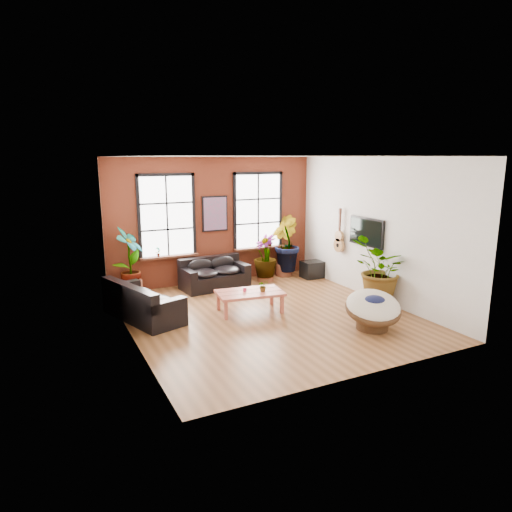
{
  "coord_description": "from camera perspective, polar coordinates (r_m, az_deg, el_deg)",
  "views": [
    {
      "loc": [
        -4.55,
        -8.63,
        3.48
      ],
      "look_at": [
        0.0,
        0.6,
        1.25
      ],
      "focal_mm": 32.0,
      "sensor_mm": 36.0,
      "label": 1
    }
  ],
  "objects": [
    {
      "name": "papasan_chair",
      "position": [
        9.73,
        14.42,
        -6.38
      ],
      "size": [
        1.49,
        1.5,
        0.86
      ],
      "rotation": [
        0.0,
        0.0,
        -0.4
      ],
      "color": "#482E19",
      "rests_on": "ground"
    },
    {
      "name": "media_box",
      "position": [
        13.54,
        7.03,
        -1.68
      ],
      "size": [
        0.6,
        0.5,
        0.49
      ],
      "rotation": [
        0.0,
        0.0,
        -0.01
      ],
      "color": "black",
      "rests_on": "ground"
    },
    {
      "name": "pot_right_wall",
      "position": [
        11.23,
        15.21,
        -5.29
      ],
      "size": [
        0.64,
        0.64,
        0.37
      ],
      "rotation": [
        0.0,
        0.0,
        -0.34
      ],
      "color": "brown",
      "rests_on": "ground"
    },
    {
      "name": "sill_plant_right",
      "position": [
        13.54,
        1.73,
        1.82
      ],
      "size": [
        0.19,
        0.19,
        0.27
      ],
      "primitive_type": "imported",
      "rotation": [
        0.0,
        0.0,
        3.49
      ],
      "color": "#214713",
      "rests_on": "room"
    },
    {
      "name": "coffee_table",
      "position": [
        10.47,
        -0.78,
        -4.75
      ],
      "size": [
        1.59,
        1.05,
        0.57
      ],
      "rotation": [
        0.0,
        0.0,
        -0.14
      ],
      "color": "#B0513F",
      "rests_on": "ground"
    },
    {
      "name": "tv_wall_unit",
      "position": [
        12.03,
        12.65,
        2.66
      ],
      "size": [
        0.13,
        1.86,
        1.2
      ],
      "color": "black",
      "rests_on": "room"
    },
    {
      "name": "floor_plant_back_right",
      "position": [
        13.58,
        3.63,
        1.6
      ],
      "size": [
        0.97,
        1.09,
        1.66
      ],
      "primitive_type": "imported",
      "rotation": [
        0.0,
        0.0,
        1.86
      ],
      "color": "#214713",
      "rests_on": "ground"
    },
    {
      "name": "floor_plant_back_left",
      "position": [
        11.93,
        -15.52,
        -0.37
      ],
      "size": [
        0.98,
        1.04,
        1.64
      ],
      "primitive_type": "imported",
      "rotation": [
        0.0,
        0.0,
        0.93
      ],
      "color": "#214713",
      "rests_on": "ground"
    },
    {
      "name": "poster",
      "position": [
        12.75,
        -5.15,
        5.29
      ],
      "size": [
        0.74,
        0.06,
        0.98
      ],
      "color": "black",
      "rests_on": "room"
    },
    {
      "name": "pot_back_left",
      "position": [
        12.09,
        -15.3,
        -3.93
      ],
      "size": [
        0.59,
        0.59,
        0.41
      ],
      "rotation": [
        0.0,
        0.0,
        -0.06
      ],
      "color": "brown",
      "rests_on": "ground"
    },
    {
      "name": "sill_plant_left",
      "position": [
        12.36,
        -12.14,
        0.54
      ],
      "size": [
        0.17,
        0.17,
        0.27
      ],
      "primitive_type": "imported",
      "rotation": [
        0.0,
        0.0,
        0.79
      ],
      "color": "#214713",
      "rests_on": "room"
    },
    {
      "name": "pot_back_right",
      "position": [
        13.73,
        3.51,
        -1.69
      ],
      "size": [
        0.65,
        0.65,
        0.36
      ],
      "rotation": [
        0.0,
        0.0,
        -0.4
      ],
      "color": "brown",
      "rests_on": "ground"
    },
    {
      "name": "table_plant",
      "position": [
        10.43,
        0.89,
        -3.75
      ],
      "size": [
        0.24,
        0.21,
        0.26
      ],
      "primitive_type": "imported",
      "rotation": [
        0.0,
        0.0,
        -0.01
      ],
      "color": "#214713",
      "rests_on": "coffee_table"
    },
    {
      "name": "sofa_back",
      "position": [
        12.44,
        -5.29,
        -2.29
      ],
      "size": [
        1.87,
        1.04,
        0.82
      ],
      "rotation": [
        0.0,
        0.0,
        0.1
      ],
      "color": "black",
      "rests_on": "ground"
    },
    {
      "name": "pot_mid",
      "position": [
        13.11,
        1.18,
        -2.38
      ],
      "size": [
        0.57,
        0.57,
        0.34
      ],
      "rotation": [
        0.0,
        0.0,
        0.23
      ],
      "color": "brown",
      "rests_on": "ground"
    },
    {
      "name": "floor_plant_right_wall",
      "position": [
        11.05,
        15.29,
        -1.68
      ],
      "size": [
        1.73,
        1.65,
        1.49
      ],
      "primitive_type": "imported",
      "rotation": [
        0.0,
        0.0,
        3.61
      ],
      "color": "#214713",
      "rests_on": "ground"
    },
    {
      "name": "room",
      "position": [
        10.04,
        1.14,
        2.28
      ],
      "size": [
        6.04,
        6.54,
        3.54
      ],
      "color": "brown",
      "rests_on": "ground"
    },
    {
      "name": "floor_plant_mid",
      "position": [
        12.95,
        1.16,
        0.04
      ],
      "size": [
        0.76,
        0.76,
        1.21
      ],
      "primitive_type": "imported",
      "rotation": [
        0.0,
        0.0,
        4.84
      ],
      "color": "#214713",
      "rests_on": "ground"
    },
    {
      "name": "sofa_left",
      "position": [
        10.33,
        -14.16,
        -5.65
      ],
      "size": [
        1.49,
        2.27,
        0.83
      ],
      "rotation": [
        0.0,
        0.0,
        1.89
      ],
      "color": "black",
      "rests_on": "ground"
    }
  ]
}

